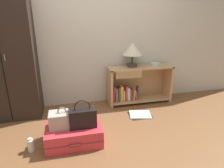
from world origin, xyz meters
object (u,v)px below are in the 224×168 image
Objects in this scene: wardrobe at (5,54)px; bookshelf at (136,85)px; bottle at (31,145)px; table_lamp at (133,50)px; suitcase_large at (74,134)px; handbag at (83,117)px; bowl at (155,64)px; open_book_on_floor at (140,115)px; train_case at (63,119)px.

bookshelf is (2.06, 0.06, -0.66)m from wardrobe.
wardrobe reaches higher than bottle.
wardrobe is 4.79× the size of table_lamp.
bottle is (-1.60, -1.08, -0.88)m from table_lamp.
bookshelf is 2.01m from bottle.
table_lamp is at bearing 33.96° from bottle.
wardrobe reaches higher than suitcase_large.
bookshelf is 1.48m from handbag.
suitcase_large is at bearing -139.66° from bookshelf.
table_lamp is 2.36× the size of bottle.
handbag is at bearing -132.85° from table_lamp.
bowl reaches higher than open_book_on_floor.
train_case is at bearing 10.37° from bottle.
bottle is (0.37, -0.99, -0.91)m from wardrobe.
handbag is at bearing -44.01° from wardrobe.
open_book_on_floor is (-0.11, -0.52, -0.32)m from bookshelf.
open_book_on_floor is at bearing -101.62° from bookshelf.
bottle is 0.45× the size of open_book_on_floor.
table_lamp reaches higher than open_book_on_floor.
bowl is at bearing 0.91° from wardrobe.
table_lamp is at bearing 43.11° from suitcase_large.
suitcase_large is (0.88, -0.94, -0.87)m from wardrobe.
bookshelf reaches higher than handbag.
handbag is 0.91× the size of open_book_on_floor.
bookshelf is at bearing 37.18° from train_case.
bottle is 1.67m from open_book_on_floor.
bowl is at bearing -4.66° from bookshelf.
wardrobe is 6.25× the size of train_case.
wardrobe is 1.40m from bottle.
wardrobe is at bearing -179.09° from bowl.
train_case reaches higher than bottle.
train_case is 0.82× the size of open_book_on_floor.
bowl is (0.33, -0.03, 0.37)m from bookshelf.
bottle is at bearing -177.38° from handbag.
handbag reaches higher than bottle.
bowl is 1.89m from suitcase_large.
handbag is at bearing -144.24° from bowl.
handbag reaches higher than suitcase_large.
bookshelf is 7.47× the size of bowl.
bookshelf reaches higher than train_case.
wardrobe is 2.17m from bookshelf.
bowl reaches higher than bottle.
bottle is (-2.02, -1.03, -0.62)m from bowl.
table_lamp is at bearing 87.69° from open_book_on_floor.
train_case reaches higher than suitcase_large.
table_lamp is 1.72m from suitcase_large.
open_book_on_floor is (1.58, 0.53, -0.07)m from bottle.
bookshelf reaches higher than suitcase_large.
wardrobe is 1.73× the size of bookshelf.
wardrobe reaches higher than open_book_on_floor.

